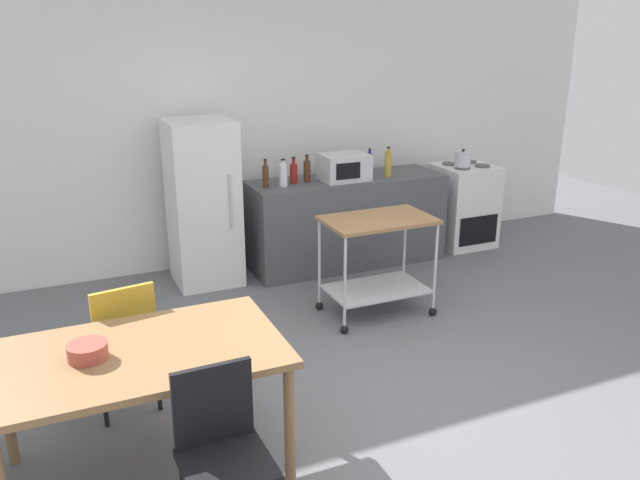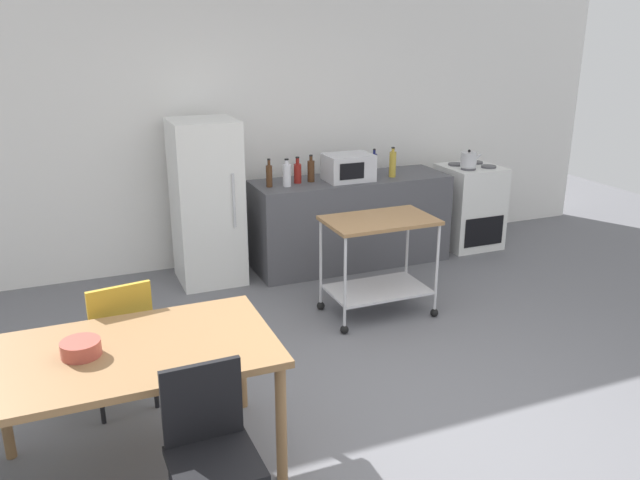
# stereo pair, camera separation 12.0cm
# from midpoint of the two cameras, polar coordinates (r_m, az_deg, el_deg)

# --- Properties ---
(ground_plane) EXTENTS (12.00, 12.00, 0.00)m
(ground_plane) POSITION_cam_midpoint_polar(r_m,az_deg,el_deg) (4.32, 6.03, -14.84)
(ground_plane) COLOR slate
(back_wall) EXTENTS (8.40, 0.12, 2.90)m
(back_wall) POSITION_cam_midpoint_polar(r_m,az_deg,el_deg) (6.63, -7.51, 10.43)
(back_wall) COLOR white
(back_wall) RESTS_ON ground_plane
(kitchen_counter) EXTENTS (2.00, 0.64, 0.90)m
(kitchen_counter) POSITION_cam_midpoint_polar(r_m,az_deg,el_deg) (6.61, 1.85, 1.68)
(kitchen_counter) COLOR #4C4C51
(kitchen_counter) RESTS_ON ground_plane
(dining_table) EXTENTS (1.50, 0.90, 0.75)m
(dining_table) POSITION_cam_midpoint_polar(r_m,az_deg,el_deg) (3.60, -16.58, -10.48)
(dining_table) COLOR olive
(dining_table) RESTS_ON ground_plane
(chair_mustard) EXTENTS (0.46, 0.46, 0.89)m
(chair_mustard) POSITION_cam_midpoint_polar(r_m,az_deg,el_deg) (4.26, -17.86, -8.20)
(chair_mustard) COLOR gold
(chair_mustard) RESTS_ON ground_plane
(chair_black) EXTENTS (0.41, 0.41, 0.89)m
(chair_black) POSITION_cam_midpoint_polar(r_m,az_deg,el_deg) (3.16, -9.76, -17.70)
(chair_black) COLOR black
(chair_black) RESTS_ON ground_plane
(stove_oven) EXTENTS (0.60, 0.61, 0.92)m
(stove_oven) POSITION_cam_midpoint_polar(r_m,az_deg,el_deg) (7.35, 12.05, 3.02)
(stove_oven) COLOR white
(stove_oven) RESTS_ON ground_plane
(refrigerator) EXTENTS (0.60, 0.63, 1.55)m
(refrigerator) POSITION_cam_midpoint_polar(r_m,az_deg,el_deg) (6.16, -10.82, 3.21)
(refrigerator) COLOR white
(refrigerator) RESTS_ON ground_plane
(kitchen_cart) EXTENTS (0.91, 0.57, 0.85)m
(kitchen_cart) POSITION_cam_midpoint_polar(r_m,az_deg,el_deg) (5.42, 4.44, -0.88)
(kitchen_cart) COLOR olive
(kitchen_cart) RESTS_ON ground_plane
(bottle_soy_sauce) EXTENTS (0.06, 0.06, 0.27)m
(bottle_soy_sauce) POSITION_cam_midpoint_polar(r_m,az_deg,el_deg) (6.13, -5.38, 5.67)
(bottle_soy_sauce) COLOR #4C2D19
(bottle_soy_sauce) RESTS_ON kitchen_counter
(bottle_vinegar) EXTENTS (0.08, 0.08, 0.26)m
(bottle_vinegar) POSITION_cam_midpoint_polar(r_m,az_deg,el_deg) (6.15, -3.82, 5.76)
(bottle_vinegar) COLOR silver
(bottle_vinegar) RESTS_ON kitchen_counter
(bottle_olive_oil) EXTENTS (0.07, 0.07, 0.26)m
(bottle_olive_oil) POSITION_cam_midpoint_polar(r_m,az_deg,el_deg) (6.27, -2.88, 5.95)
(bottle_olive_oil) COLOR maroon
(bottle_olive_oil) RESTS_ON kitchen_counter
(bottle_soda) EXTENTS (0.07, 0.07, 0.26)m
(bottle_soda) POSITION_cam_midpoint_polar(r_m,az_deg,el_deg) (6.33, -1.70, 6.15)
(bottle_soda) COLOR #4C2D19
(bottle_soda) RESTS_ON kitchen_counter
(microwave) EXTENTS (0.46, 0.35, 0.26)m
(microwave) POSITION_cam_midpoint_polar(r_m,az_deg,el_deg) (6.39, 1.61, 6.44)
(microwave) COLOR silver
(microwave) RESTS_ON kitchen_counter
(bottle_sesame_oil) EXTENTS (0.06, 0.06, 0.27)m
(bottle_sesame_oil) POSITION_cam_midpoint_polar(r_m,az_deg,el_deg) (6.62, 3.86, 6.73)
(bottle_sesame_oil) COLOR navy
(bottle_sesame_oil) RESTS_ON kitchen_counter
(bottle_hot_sauce) EXTENTS (0.07, 0.07, 0.30)m
(bottle_hot_sauce) POSITION_cam_midpoint_polar(r_m,az_deg,el_deg) (6.57, 5.50, 6.74)
(bottle_hot_sauce) COLOR gold
(bottle_hot_sauce) RESTS_ON kitchen_counter
(fruit_bowl) EXTENTS (0.20, 0.20, 0.08)m
(fruit_bowl) POSITION_cam_midpoint_polar(r_m,az_deg,el_deg) (3.55, -20.75, -9.17)
(fruit_bowl) COLOR #B24C3F
(fruit_bowl) RESTS_ON dining_table
(kettle) EXTENTS (0.24, 0.17, 0.19)m
(kettle) POSITION_cam_midpoint_polar(r_m,az_deg,el_deg) (7.08, 12.02, 7.01)
(kettle) COLOR silver
(kettle) RESTS_ON stove_oven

